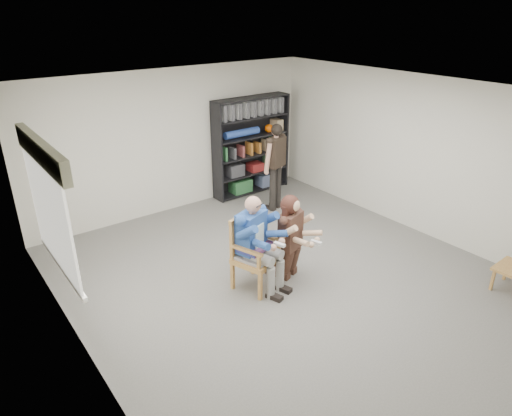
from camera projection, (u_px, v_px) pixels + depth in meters
room_shell at (293, 196)px, 6.40m from camera, size 6.00×7.00×2.80m
floor at (290, 280)px, 6.98m from camera, size 6.00×7.00×0.01m
window_left at (51, 210)px, 5.41m from camera, size 0.16×2.00×1.75m
armchair at (256, 253)px, 6.61m from camera, size 0.81×0.79×1.12m
seated_man at (256, 243)px, 6.54m from camera, size 0.86×1.02×1.45m
kneeling_woman at (292, 239)px, 6.80m from camera, size 0.81×1.02×1.33m
bookshelf at (251, 146)px, 9.87m from camera, size 1.80×0.38×2.10m
standing_man at (276, 168)px, 9.05m from camera, size 0.61×0.44×1.77m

